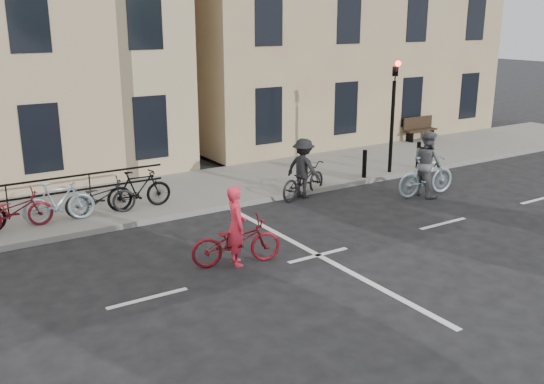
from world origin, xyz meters
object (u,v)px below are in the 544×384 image
cyclist_pink (236,237)px  cyclist_dark (303,174)px  traffic_light (393,103)px  cyclist_grey (427,170)px  bench (419,128)px

cyclist_pink → cyclist_dark: (4.12, 3.34, 0.09)m
cyclist_dark → cyclist_pink: bearing=110.0°
traffic_light → cyclist_pink: traffic_light is taller
cyclist_dark → cyclist_grey: bearing=-139.0°
bench → cyclist_pink: bearing=-150.7°
bench → cyclist_dark: size_ratio=0.77×
traffic_light → cyclist_pink: size_ratio=1.90×
cyclist_pink → cyclist_grey: 7.43m
bench → cyclist_grey: (-5.49, -5.65, 0.12)m
bench → cyclist_dark: cyclist_dark is taller
cyclist_grey → cyclist_dark: size_ratio=0.99×
traffic_light → bench: 6.14m
bench → cyclist_pink: size_ratio=0.78×
cyclist_dark → bench: bearing=-85.2°
cyclist_pink → cyclist_dark: cyclist_dark is taller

